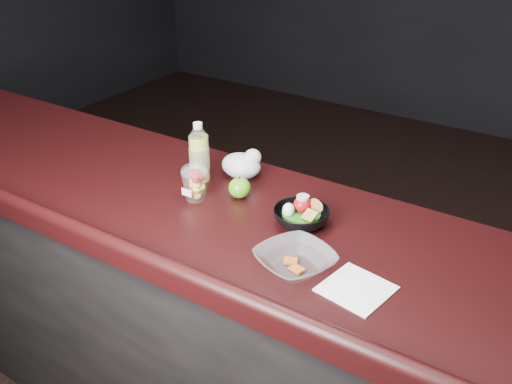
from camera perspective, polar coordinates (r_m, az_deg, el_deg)
counter at (r=2.05m, az=0.60°, el=-15.18°), size 4.06×0.71×1.02m
lemonade_bottle at (r=1.96m, az=-5.69°, el=3.57°), size 0.07×0.07×0.21m
fruit_cup at (r=1.85m, az=-6.13°, el=1.05°), size 0.09×0.09×0.13m
green_apple at (r=1.86m, az=-1.64°, el=0.42°), size 0.07×0.07×0.08m
plastic_bag at (r=1.99m, az=-1.34°, el=2.76°), size 0.14×0.12×0.11m
snack_bowl at (r=1.72m, az=4.51°, el=-2.37°), size 0.17×0.17×0.09m
takeout_bowl at (r=1.54m, az=3.92°, el=-6.86°), size 0.26×0.26×0.05m
paper_napkin at (r=1.49m, az=10.00°, el=-9.50°), size 0.19×0.19×0.00m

